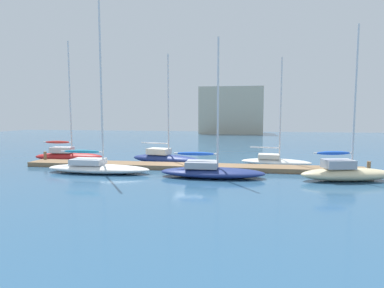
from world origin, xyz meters
TOP-DOWN VIEW (x-y plane):
  - ground_plane at (0.00, 0.00)m, footprint 120.00×120.00m
  - dock_pier at (0.00, 0.00)m, footprint 29.51×2.23m
  - dock_piling_near_end at (-14.36, 0.96)m, footprint 0.28×0.28m
  - dock_piling_far_end at (14.36, -0.96)m, footprint 0.28×0.28m
  - sailboat_0 at (-12.99, 2.69)m, footprint 7.12×2.57m
  - sailboat_1 at (-7.07, -3.06)m, footprint 8.64×2.35m
  - sailboat_2 at (-2.81, 2.68)m, footprint 7.37×3.61m
  - sailboat_3 at (2.27, -3.39)m, footprint 7.94×2.66m
  - sailboat_4 at (7.69, 3.03)m, footprint 6.59×2.71m
  - sailboat_5 at (12.00, -3.14)m, footprint 7.01×3.28m
  - harbor_building_distant at (2.08, 52.28)m, footprint 15.13×9.96m

SIDE VIEW (x-z plane):
  - ground_plane at x=0.00m, z-range 0.00..0.00m
  - dock_pier at x=0.00m, z-range 0.00..0.40m
  - sailboat_4 at x=7.69m, z-range -4.47..5.43m
  - sailboat_3 at x=2.27m, z-range -4.67..5.73m
  - dock_piling_near_end at x=-14.36m, z-range 0.00..1.14m
  - dock_piling_far_end at x=14.36m, z-range 0.00..1.14m
  - sailboat_1 at x=-7.07m, z-range -6.54..7.70m
  - sailboat_2 at x=-2.81m, z-range -4.62..5.81m
  - sailboat_0 at x=-12.99m, z-range -5.35..6.64m
  - sailboat_5 at x=12.00m, z-range -4.83..6.15m
  - harbor_building_distant at x=2.08m, z-range 0.00..11.26m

